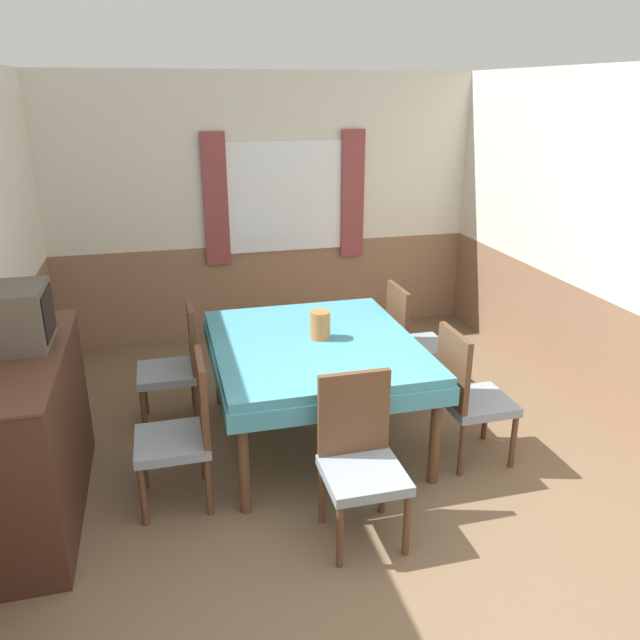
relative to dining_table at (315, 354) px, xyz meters
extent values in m
plane|color=brown|center=(0.08, -1.85, -0.68)|extent=(16.00, 16.00, 0.00)
cube|color=silver|center=(0.08, 2.25, 1.10)|extent=(4.62, 0.05, 1.65)
cube|color=#89664C|center=(0.08, 2.25, -0.20)|extent=(4.62, 0.05, 0.95)
cube|color=white|center=(0.26, 2.21, 0.74)|extent=(1.24, 0.01, 1.08)
cube|color=brown|center=(-0.44, 2.19, 0.74)|extent=(0.24, 0.03, 1.28)
cube|color=brown|center=(0.95, 2.19, 0.74)|extent=(0.24, 0.03, 1.28)
cube|color=#89664C|center=(-2.06, 0.19, -0.20)|extent=(0.05, 4.47, 0.95)
cube|color=silver|center=(2.22, 0.19, 1.10)|extent=(0.05, 4.47, 1.65)
cube|color=#89664C|center=(2.22, 0.19, -0.20)|extent=(0.05, 4.47, 0.95)
cube|color=teal|center=(0.00, 0.00, 0.07)|extent=(1.39, 1.61, 0.06)
cube|color=teal|center=(0.00, 0.00, -0.02)|extent=(1.42, 1.64, 0.12)
cylinder|color=brown|center=(-0.61, -0.72, -0.32)|extent=(0.07, 0.07, 0.72)
cylinder|color=brown|center=(0.61, -0.72, -0.32)|extent=(0.07, 0.07, 0.72)
cylinder|color=brown|center=(-0.61, 0.72, -0.32)|extent=(0.07, 0.07, 0.72)
cylinder|color=brown|center=(0.61, 0.72, -0.32)|extent=(0.07, 0.07, 0.72)
cylinder|color=brown|center=(1.21, -0.32, -0.48)|extent=(0.04, 0.04, 0.39)
cylinder|color=brown|center=(1.21, -0.70, -0.48)|extent=(0.04, 0.04, 0.39)
cylinder|color=brown|center=(0.83, -0.32, -0.48)|extent=(0.04, 0.04, 0.39)
cylinder|color=brown|center=(0.83, -0.70, -0.48)|extent=(0.04, 0.04, 0.39)
cube|color=gray|center=(1.02, -0.51, -0.26)|extent=(0.44, 0.44, 0.06)
cube|color=brown|center=(0.82, -0.51, 0.03)|extent=(0.04, 0.42, 0.50)
cylinder|color=brown|center=(-1.21, -0.70, -0.48)|extent=(0.04, 0.04, 0.39)
cylinder|color=brown|center=(-1.21, -0.32, -0.48)|extent=(0.04, 0.04, 0.39)
cylinder|color=brown|center=(-0.83, -0.70, -0.48)|extent=(0.04, 0.04, 0.39)
cylinder|color=brown|center=(-0.83, -0.32, -0.48)|extent=(0.04, 0.04, 0.39)
cube|color=gray|center=(-1.02, -0.51, -0.26)|extent=(0.44, 0.44, 0.06)
cube|color=brown|center=(-0.82, -0.51, 0.03)|extent=(0.04, 0.42, 0.50)
cylinder|color=brown|center=(0.19, -1.32, -0.48)|extent=(0.04, 0.04, 0.39)
cylinder|color=brown|center=(-0.19, -1.32, -0.48)|extent=(0.04, 0.04, 0.39)
cylinder|color=brown|center=(0.19, -0.94, -0.48)|extent=(0.04, 0.04, 0.39)
cylinder|color=brown|center=(-0.19, -0.94, -0.48)|extent=(0.04, 0.04, 0.39)
cube|color=gray|center=(0.00, -1.13, -0.26)|extent=(0.44, 0.44, 0.06)
cube|color=brown|center=(0.00, -0.93, 0.03)|extent=(0.42, 0.04, 0.50)
cylinder|color=brown|center=(-1.21, 0.32, -0.48)|extent=(0.04, 0.04, 0.39)
cylinder|color=brown|center=(-1.21, 0.70, -0.48)|extent=(0.04, 0.04, 0.39)
cylinder|color=brown|center=(-0.83, 0.32, -0.48)|extent=(0.04, 0.04, 0.39)
cylinder|color=brown|center=(-0.83, 0.70, -0.48)|extent=(0.04, 0.04, 0.39)
cube|color=gray|center=(-1.02, 0.51, -0.26)|extent=(0.44, 0.44, 0.06)
cube|color=brown|center=(-0.82, 0.51, 0.03)|extent=(0.04, 0.42, 0.50)
cylinder|color=brown|center=(1.21, 0.70, -0.48)|extent=(0.04, 0.04, 0.39)
cylinder|color=brown|center=(1.21, 0.32, -0.48)|extent=(0.04, 0.04, 0.39)
cylinder|color=brown|center=(0.83, 0.70, -0.48)|extent=(0.04, 0.04, 0.39)
cylinder|color=brown|center=(0.83, 0.32, -0.48)|extent=(0.04, 0.04, 0.39)
cube|color=gray|center=(1.02, 0.51, -0.26)|extent=(0.44, 0.44, 0.06)
cube|color=brown|center=(0.82, 0.51, 0.03)|extent=(0.04, 0.42, 0.50)
cube|color=#3D2319|center=(-1.79, -0.41, -0.16)|extent=(0.44, 1.47, 1.04)
cube|color=#4C2C1F|center=(-1.79, -0.41, 0.35)|extent=(0.46, 1.49, 0.02)
cube|color=#51473D|center=(-1.78, -0.27, 0.54)|extent=(0.28, 0.41, 0.35)
cube|color=black|center=(-1.63, -0.27, 0.55)|extent=(0.01, 0.34, 0.27)
cylinder|color=#B26B38|center=(0.05, 0.04, 0.20)|extent=(0.14, 0.14, 0.20)
camera|label=1|loc=(-0.97, -3.91, 1.75)|focal=35.00mm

